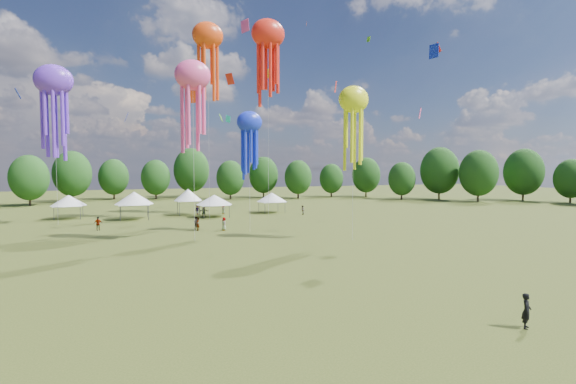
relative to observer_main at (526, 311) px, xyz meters
name	(u,v)px	position (x,y,z in m)	size (l,w,h in m)	color
ground	(389,347)	(-7.53, 0.63, -0.87)	(300.00, 300.00, 0.00)	#384416
observer_main	(526,311)	(0.00, 0.00, 0.00)	(0.63, 0.41, 1.73)	black
spectator_near	(196,223)	(-10.37, 38.42, -0.01)	(0.83, 0.65, 1.71)	gray
spectators_far	(209,214)	(-6.94, 49.12, -0.02)	(32.00, 20.41, 1.79)	gray
festival_tents	(177,198)	(-11.11, 54.59, 2.14)	(37.81, 11.04, 4.40)	#47474C
show_kites	(206,73)	(-7.71, 45.30, 20.57)	(36.50, 29.40, 32.40)	#FF4B95
small_kites	(217,4)	(-6.81, 41.76, 29.10)	(63.85, 50.85, 44.07)	#FF4B95
treeline	(170,176)	(-11.40, 63.14, 5.68)	(201.57, 95.24, 13.43)	#38281C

